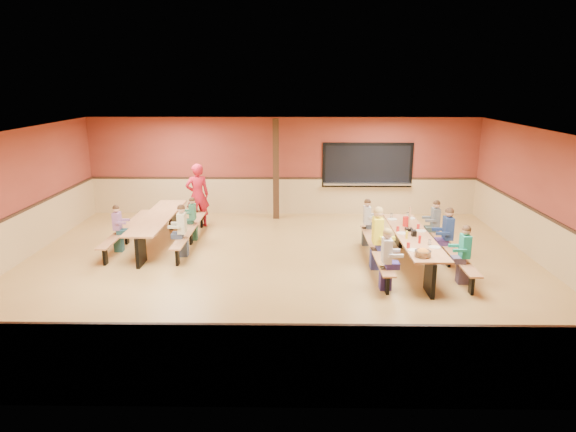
{
  "coord_description": "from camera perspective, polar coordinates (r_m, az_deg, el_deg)",
  "views": [
    {
      "loc": [
        0.37,
        -10.73,
        4.05
      ],
      "look_at": [
        0.22,
        0.29,
        1.15
      ],
      "focal_mm": 32.0,
      "sensor_mm": 36.0,
      "label": 1
    }
  ],
  "objects": [
    {
      "name": "seated_child_tan_sec",
      "position": [
        12.39,
        -11.66,
        -1.63
      ],
      "size": [
        0.38,
        0.31,
        1.24
      ],
      "primitive_type": null,
      "color": "beige",
      "rests_on": "ground"
    },
    {
      "name": "condiment_ketchup",
      "position": [
        11.16,
        14.42,
        -2.53
      ],
      "size": [
        0.06,
        0.06,
        0.17
      ],
      "primitive_type": "cylinder",
      "color": "#B2140F",
      "rests_on": "cafeteria_table_main"
    },
    {
      "name": "cafeteria_table_main",
      "position": [
        11.82,
        13.7,
        -3.04
      ],
      "size": [
        1.91,
        3.7,
        0.74
      ],
      "color": "#B37347",
      "rests_on": "ground"
    },
    {
      "name": "seated_child_navy_right",
      "position": [
        12.19,
        17.3,
        -2.16
      ],
      "size": [
        0.41,
        0.33,
        1.29
      ],
      "primitive_type": null,
      "color": "navy",
      "rests_on": "ground"
    },
    {
      "name": "seated_child_white_left",
      "position": [
        10.4,
        10.87,
        -4.79
      ],
      "size": [
        0.39,
        0.32,
        1.25
      ],
      "primitive_type": null,
      "color": "silver",
      "rests_on": "ground"
    },
    {
      "name": "chip_bowl",
      "position": [
        10.34,
        14.76,
        -3.99
      ],
      "size": [
        0.32,
        0.32,
        0.15
      ],
      "primitive_type": null,
      "color": "orange",
      "rests_on": "cafeteria_table_main"
    },
    {
      "name": "seated_child_char_right",
      "position": [
        13.19,
        16.02,
        -0.97
      ],
      "size": [
        0.37,
        0.31,
        1.22
      ],
      "primitive_type": null,
      "color": "#52595D",
      "rests_on": "ground"
    },
    {
      "name": "cafeteria_table_second",
      "position": [
        13.48,
        -14.25,
        -0.88
      ],
      "size": [
        1.91,
        3.7,
        0.74
      ],
      "color": "#B37347",
      "rests_on": "ground"
    },
    {
      "name": "condiment_mustard",
      "position": [
        11.42,
        13.06,
        -2.06
      ],
      "size": [
        0.06,
        0.06,
        0.17
      ],
      "primitive_type": "cylinder",
      "color": "yellow",
      "rests_on": "cafeteria_table_main"
    },
    {
      "name": "seated_child_purple_sec",
      "position": [
        13.15,
        -18.4,
        -1.35
      ],
      "size": [
        0.34,
        0.28,
        1.15
      ],
      "primitive_type": null,
      "color": "#8C5B8B",
      "rests_on": "ground"
    },
    {
      "name": "kitchen_pass_through",
      "position": [
        16.06,
        8.81,
        5.4
      ],
      "size": [
        2.78,
        0.28,
        1.38
      ],
      "color": "black",
      "rests_on": "ground"
    },
    {
      "name": "ground",
      "position": [
        11.48,
        -1.1,
        -5.92
      ],
      "size": [
        12.0,
        12.0,
        0.0
      ],
      "primitive_type": "plane",
      "color": "#A1773D",
      "rests_on": "ground"
    },
    {
      "name": "room_envelope",
      "position": [
        11.25,
        -1.12,
        -2.63
      ],
      "size": [
        12.04,
        10.04,
        3.02
      ],
      "color": "maroon",
      "rests_on": "ground"
    },
    {
      "name": "napkin_dispenser",
      "position": [
        11.65,
        13.81,
        -1.86
      ],
      "size": [
        0.1,
        0.14,
        0.13
      ],
      "primitive_type": "cube",
      "color": "black",
      "rests_on": "cafeteria_table_main"
    },
    {
      "name": "structural_post",
      "position": [
        15.36,
        -1.35,
        5.19
      ],
      "size": [
        0.18,
        0.18,
        3.0
      ],
      "primitive_type": "cube",
      "color": "black",
      "rests_on": "ground"
    },
    {
      "name": "seated_child_teal_right",
      "position": [
        11.11,
        18.99,
        -4.12
      ],
      "size": [
        0.38,
        0.31,
        1.22
      ],
      "primitive_type": null,
      "color": "#19886F",
      "rests_on": "ground"
    },
    {
      "name": "table_paddle",
      "position": [
        12.02,
        13.32,
        -0.97
      ],
      "size": [
        0.16,
        0.16,
        0.56
      ],
      "color": "black",
      "rests_on": "cafeteria_table_main"
    },
    {
      "name": "standing_woman",
      "position": [
        14.8,
        -10.01,
        2.28
      ],
      "size": [
        0.78,
        0.65,
        1.82
      ],
      "primitive_type": "imported",
      "rotation": [
        0.0,
        0.0,
        3.51
      ],
      "color": "#A41223",
      "rests_on": "ground"
    },
    {
      "name": "place_settings",
      "position": [
        11.74,
        13.78,
        -1.79
      ],
      "size": [
        0.65,
        3.3,
        0.11
      ],
      "primitive_type": null,
      "color": "beige",
      "rests_on": "cafeteria_table_main"
    },
    {
      "name": "punch_pitcher",
      "position": [
        12.4,
        12.98,
        -0.6
      ],
      "size": [
        0.16,
        0.16,
        0.22
      ],
      "primitive_type": "cylinder",
      "color": "red",
      "rests_on": "cafeteria_table_main"
    },
    {
      "name": "seated_child_grey_left",
      "position": [
        13.11,
        8.74,
        -0.72
      ],
      "size": [
        0.36,
        0.29,
        1.18
      ],
      "primitive_type": null,
      "color": "#B4B4B4",
      "rests_on": "ground"
    },
    {
      "name": "seated_adult_yellow",
      "position": [
        11.48,
        9.89,
        -2.49
      ],
      "size": [
        0.46,
        0.37,
        1.39
      ],
      "primitive_type": null,
      "color": "yellow",
      "rests_on": "ground"
    },
    {
      "name": "seated_child_green_sec",
      "position": [
        13.62,
        -10.52,
        -0.34
      ],
      "size": [
        0.33,
        0.27,
        1.13
      ],
      "primitive_type": null,
      "color": "#32785B",
      "rests_on": "ground"
    }
  ]
}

